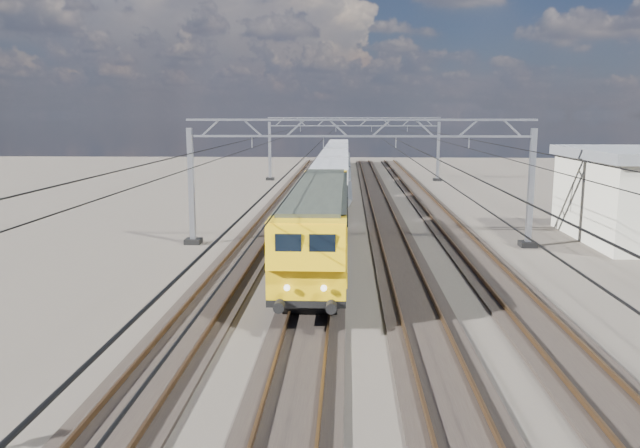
{
  "coord_description": "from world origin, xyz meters",
  "views": [
    {
      "loc": [
        -0.66,
        -30.78,
        7.27
      ],
      "look_at": [
        -1.89,
        -2.84,
        2.4
      ],
      "focal_mm": 35.0,
      "sensor_mm": 36.0,
      "label": 1
    }
  ],
  "objects_px": {
    "catenary_gantry_mid": "(359,177)",
    "catenary_gantry_far": "(354,146)",
    "locomotive": "(319,219)",
    "hopper_wagon_mid": "(334,167)",
    "hopper_wagon_fourth": "(338,151)",
    "hopper_wagon_lead": "(330,183)",
    "hopper_wagon_third": "(337,158)"
  },
  "relations": [
    {
      "from": "catenary_gantry_far",
      "to": "hopper_wagon_mid",
      "type": "height_order",
      "value": "catenary_gantry_far"
    },
    {
      "from": "hopper_wagon_fourth",
      "to": "locomotive",
      "type": "bearing_deg",
      "value": -90.0
    },
    {
      "from": "hopper_wagon_mid",
      "to": "hopper_wagon_fourth",
      "type": "relative_size",
      "value": 1.0
    },
    {
      "from": "locomotive",
      "to": "hopper_wagon_third",
      "type": "xyz_separation_m",
      "value": [
        -0.0,
        46.1,
        -0.09
      ]
    },
    {
      "from": "hopper_wagon_fourth",
      "to": "hopper_wagon_third",
      "type": "bearing_deg",
      "value": -90.0
    },
    {
      "from": "hopper_wagon_fourth",
      "to": "hopper_wagon_lead",
      "type": "bearing_deg",
      "value": -90.0
    },
    {
      "from": "hopper_wagon_lead",
      "to": "hopper_wagon_fourth",
      "type": "relative_size",
      "value": 1.0
    },
    {
      "from": "locomotive",
      "to": "hopper_wagon_third",
      "type": "height_order",
      "value": "locomotive"
    },
    {
      "from": "locomotive",
      "to": "hopper_wagon_fourth",
      "type": "relative_size",
      "value": 1.62
    },
    {
      "from": "hopper_wagon_mid",
      "to": "hopper_wagon_fourth",
      "type": "bearing_deg",
      "value": 90.0
    },
    {
      "from": "locomotive",
      "to": "hopper_wagon_third",
      "type": "bearing_deg",
      "value": 90.0
    },
    {
      "from": "hopper_wagon_mid",
      "to": "hopper_wagon_fourth",
      "type": "xyz_separation_m",
      "value": [
        0.0,
        28.4,
        0.0
      ]
    },
    {
      "from": "catenary_gantry_mid",
      "to": "locomotive",
      "type": "relative_size",
      "value": 0.94
    },
    {
      "from": "locomotive",
      "to": "hopper_wagon_lead",
      "type": "distance_m",
      "value": 17.7
    },
    {
      "from": "catenary_gantry_far",
      "to": "locomotive",
      "type": "distance_m",
      "value": 41.12
    },
    {
      "from": "hopper_wagon_lead",
      "to": "catenary_gantry_mid",
      "type": "bearing_deg",
      "value": -81.02
    },
    {
      "from": "hopper_wagon_lead",
      "to": "hopper_wagon_fourth",
      "type": "xyz_separation_m",
      "value": [
        0.0,
        42.6,
        0.0
      ]
    },
    {
      "from": "catenary_gantry_mid",
      "to": "catenary_gantry_far",
      "type": "bearing_deg",
      "value": 90.0
    },
    {
      "from": "catenary_gantry_mid",
      "to": "hopper_wagon_fourth",
      "type": "xyz_separation_m",
      "value": [
        -2.0,
        55.25,
        -1.67
      ]
    },
    {
      "from": "hopper_wagon_lead",
      "to": "hopper_wagon_mid",
      "type": "distance_m",
      "value": 14.2
    },
    {
      "from": "locomotive",
      "to": "hopper_wagon_fourth",
      "type": "bearing_deg",
      "value": 90.0
    },
    {
      "from": "hopper_wagon_lead",
      "to": "hopper_wagon_third",
      "type": "height_order",
      "value": "same"
    },
    {
      "from": "catenary_gantry_far",
      "to": "locomotive",
      "type": "relative_size",
      "value": 0.94
    },
    {
      "from": "hopper_wagon_lead",
      "to": "hopper_wagon_third",
      "type": "xyz_separation_m",
      "value": [
        0.0,
        28.4,
        0.0
      ]
    },
    {
      "from": "catenary_gantry_mid",
      "to": "hopper_wagon_lead",
      "type": "bearing_deg",
      "value": 98.98
    },
    {
      "from": "locomotive",
      "to": "hopper_wagon_lead",
      "type": "height_order",
      "value": "locomotive"
    },
    {
      "from": "catenary_gantry_mid",
      "to": "catenary_gantry_far",
      "type": "relative_size",
      "value": 1.0
    },
    {
      "from": "hopper_wagon_mid",
      "to": "hopper_wagon_fourth",
      "type": "distance_m",
      "value": 28.4
    },
    {
      "from": "catenary_gantry_mid",
      "to": "locomotive",
      "type": "height_order",
      "value": "catenary_gantry_mid"
    },
    {
      "from": "hopper_wagon_mid",
      "to": "hopper_wagon_third",
      "type": "height_order",
      "value": "same"
    },
    {
      "from": "hopper_wagon_mid",
      "to": "hopper_wagon_lead",
      "type": "bearing_deg",
      "value": -90.0
    },
    {
      "from": "catenary_gantry_mid",
      "to": "hopper_wagon_mid",
      "type": "height_order",
      "value": "catenary_gantry_mid"
    }
  ]
}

